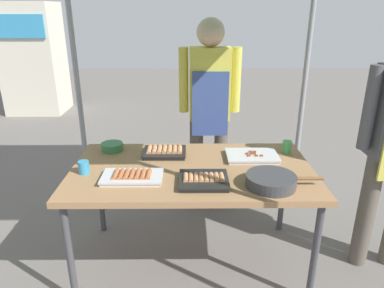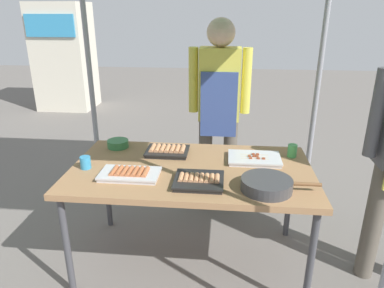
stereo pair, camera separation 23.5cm
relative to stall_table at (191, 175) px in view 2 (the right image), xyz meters
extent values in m
plane|color=#66605B|center=(0.00, 0.00, -0.70)|extent=(18.00, 18.00, 0.00)
cube|color=#9E724C|center=(0.00, 0.00, 0.03)|extent=(1.60, 0.90, 0.04)
cylinder|color=#3F3F44|center=(-0.74, -0.39, -0.34)|extent=(0.04, 0.04, 0.71)
cylinder|color=#3F3F44|center=(0.74, -0.39, -0.34)|extent=(0.04, 0.04, 0.71)
cylinder|color=#3F3F44|center=(-0.74, 0.39, -0.34)|extent=(0.04, 0.04, 0.71)
cylinder|color=#3F3F44|center=(0.74, 0.39, -0.34)|extent=(0.04, 0.04, 0.71)
cylinder|color=gray|center=(-0.95, 0.80, 0.42)|extent=(0.04, 0.04, 2.24)
cylinder|color=gray|center=(0.95, 0.80, 0.42)|extent=(0.04, 0.04, 2.24)
cube|color=silver|center=(-0.37, -0.17, 0.06)|extent=(0.36, 0.20, 0.02)
cube|color=silver|center=(-0.37, -0.17, 0.08)|extent=(0.37, 0.21, 0.01)
cylinder|color=#B7663D|center=(-0.47, -0.17, 0.09)|extent=(0.03, 0.13, 0.03)
cylinder|color=#B7663D|center=(-0.44, -0.17, 0.09)|extent=(0.03, 0.13, 0.03)
cylinder|color=#B7663D|center=(-0.40, -0.17, 0.09)|extent=(0.03, 0.13, 0.03)
cylinder|color=#B7663D|center=(-0.37, -0.17, 0.09)|extent=(0.03, 0.13, 0.03)
cylinder|color=#B7663D|center=(-0.34, -0.17, 0.09)|extent=(0.03, 0.13, 0.03)
cylinder|color=#B7663D|center=(-0.30, -0.17, 0.09)|extent=(0.03, 0.13, 0.03)
cylinder|color=#B7663D|center=(-0.27, -0.17, 0.09)|extent=(0.03, 0.13, 0.03)
cube|color=silver|center=(0.42, 0.16, 0.06)|extent=(0.35, 0.23, 0.02)
cube|color=silver|center=(0.42, 0.16, 0.08)|extent=(0.36, 0.25, 0.01)
cylinder|color=tan|center=(0.42, 0.12, 0.08)|extent=(0.19, 0.01, 0.01)
cube|color=brown|center=(0.40, 0.12, 0.08)|extent=(0.02, 0.02, 0.02)
cube|color=brown|center=(0.45, 0.12, 0.08)|extent=(0.02, 0.02, 0.02)
cube|color=brown|center=(0.48, 0.12, 0.08)|extent=(0.02, 0.02, 0.02)
cylinder|color=tan|center=(0.42, 0.16, 0.08)|extent=(0.19, 0.01, 0.01)
cube|color=brown|center=(0.44, 0.16, 0.08)|extent=(0.02, 0.02, 0.02)
cube|color=brown|center=(0.39, 0.16, 0.08)|extent=(0.02, 0.02, 0.02)
cube|color=brown|center=(0.42, 0.16, 0.08)|extent=(0.02, 0.02, 0.02)
cylinder|color=tan|center=(0.42, 0.19, 0.08)|extent=(0.19, 0.01, 0.01)
cube|color=brown|center=(0.45, 0.19, 0.08)|extent=(0.02, 0.02, 0.02)
cube|color=brown|center=(0.42, 0.19, 0.08)|extent=(0.02, 0.02, 0.02)
cube|color=black|center=(0.07, -0.22, 0.06)|extent=(0.29, 0.26, 0.02)
cube|color=black|center=(0.07, -0.22, 0.08)|extent=(0.30, 0.27, 0.01)
cylinder|color=tan|center=(-0.04, -0.22, 0.09)|extent=(0.03, 0.11, 0.03)
cylinder|color=tan|center=(-0.01, -0.22, 0.09)|extent=(0.03, 0.11, 0.03)
cylinder|color=tan|center=(0.02, -0.22, 0.09)|extent=(0.03, 0.11, 0.03)
cylinder|color=tan|center=(0.05, -0.22, 0.09)|extent=(0.03, 0.11, 0.03)
cylinder|color=tan|center=(0.08, -0.22, 0.09)|extent=(0.03, 0.11, 0.03)
cylinder|color=tan|center=(0.12, -0.22, 0.09)|extent=(0.03, 0.11, 0.03)
cylinder|color=tan|center=(0.15, -0.22, 0.09)|extent=(0.03, 0.11, 0.03)
cylinder|color=tan|center=(0.18, -0.22, 0.09)|extent=(0.03, 0.11, 0.03)
cube|color=black|center=(-0.20, 0.23, 0.06)|extent=(0.29, 0.22, 0.02)
cube|color=black|center=(-0.20, 0.23, 0.08)|extent=(0.31, 0.23, 0.01)
cylinder|color=tan|center=(-0.31, 0.23, 0.09)|extent=(0.03, 0.13, 0.03)
cylinder|color=tan|center=(-0.27, 0.23, 0.09)|extent=(0.03, 0.13, 0.03)
cylinder|color=tan|center=(-0.23, 0.23, 0.09)|extent=(0.03, 0.13, 0.03)
cylinder|color=tan|center=(-0.20, 0.23, 0.09)|extent=(0.03, 0.13, 0.03)
cylinder|color=tan|center=(-0.16, 0.23, 0.09)|extent=(0.03, 0.13, 0.03)
cylinder|color=tan|center=(-0.12, 0.23, 0.09)|extent=(0.03, 0.13, 0.03)
cylinder|color=tan|center=(-0.09, 0.23, 0.09)|extent=(0.03, 0.13, 0.03)
cylinder|color=#38383A|center=(0.47, -0.27, 0.09)|extent=(0.30, 0.30, 0.07)
cylinder|color=brown|center=(0.70, -0.27, 0.10)|extent=(0.16, 0.02, 0.02)
cylinder|color=#386B33|center=(0.47, -0.27, 0.11)|extent=(0.28, 0.28, 0.01)
cylinder|color=#33723F|center=(-0.59, 0.32, 0.08)|extent=(0.16, 0.16, 0.06)
cylinder|color=#338CBF|center=(-0.69, -0.08, 0.09)|extent=(0.07, 0.07, 0.08)
cylinder|color=#3F994C|center=(0.70, 0.26, 0.10)|extent=(0.07, 0.07, 0.09)
cylinder|color=#595147|center=(0.05, 0.82, -0.27)|extent=(0.12, 0.12, 0.85)
cylinder|color=#595147|center=(0.27, 0.82, -0.27)|extent=(0.12, 0.12, 0.85)
cube|color=#D8CC4C|center=(0.16, 0.82, 0.45)|extent=(0.34, 0.20, 0.60)
cube|color=#384C8C|center=(0.16, 0.71, 0.30)|extent=(0.30, 0.02, 0.54)
cylinder|color=#D8CC4C|center=(-0.06, 0.82, 0.48)|extent=(0.08, 0.08, 0.54)
cylinder|color=#D8CC4C|center=(0.38, 0.82, 0.48)|extent=(0.08, 0.08, 0.54)
sphere|color=#D8B293|center=(0.16, 0.82, 0.87)|extent=(0.23, 0.23, 0.23)
cylinder|color=#595147|center=(1.21, -0.03, -0.28)|extent=(0.12, 0.12, 0.84)
cylinder|color=#4C4C51|center=(1.10, -0.03, 0.47)|extent=(0.08, 0.08, 0.53)
cube|color=beige|center=(-2.71, 4.12, 0.23)|extent=(0.93, 0.77, 1.85)
cube|color=#338CBF|center=(-2.71, 3.72, 0.78)|extent=(0.84, 0.03, 0.36)
camera|label=1|loc=(-0.02, -2.15, 1.04)|focal=33.17mm
camera|label=2|loc=(0.22, -2.14, 1.04)|focal=33.17mm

